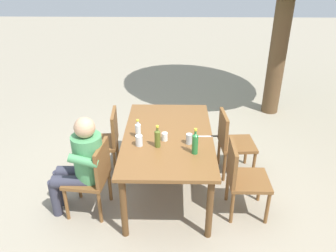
% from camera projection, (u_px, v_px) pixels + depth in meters
% --- Properties ---
extents(ground_plane, '(24.00, 24.00, 0.00)m').
position_uv_depth(ground_plane, '(168.00, 188.00, 4.28)').
color(ground_plane, gray).
extents(dining_table, '(1.72, 1.03, 0.77)m').
position_uv_depth(dining_table, '(168.00, 142.00, 3.96)').
color(dining_table, brown).
rests_on(dining_table, ground_plane).
extents(chair_near_right, '(0.49, 0.49, 0.87)m').
position_uv_depth(chair_near_right, '(93.00, 175.00, 3.71)').
color(chair_near_right, brown).
rests_on(chair_near_right, ground_plane).
extents(chair_far_left, '(0.47, 0.47, 0.87)m').
position_uv_depth(chair_far_left, '(231.00, 140.00, 4.37)').
color(chair_far_left, brown).
rests_on(chair_far_left, ground_plane).
extents(chair_far_right, '(0.44, 0.44, 0.87)m').
position_uv_depth(chair_far_right, '(242.00, 176.00, 3.69)').
color(chair_far_right, brown).
rests_on(chair_far_right, ground_plane).
extents(chair_near_left, '(0.47, 0.47, 0.87)m').
position_uv_depth(chair_near_left, '(106.00, 139.00, 4.41)').
color(chair_near_left, brown).
rests_on(chair_near_left, ground_plane).
extents(person_in_white_shirt, '(0.47, 0.62, 1.18)m').
position_uv_depth(person_in_white_shirt, '(82.00, 161.00, 3.64)').
color(person_in_white_shirt, '#4C935B').
rests_on(person_in_white_shirt, ground_plane).
extents(bottle_green, '(0.06, 0.06, 0.29)m').
position_uv_depth(bottle_green, '(195.00, 143.00, 3.51)').
color(bottle_green, '#287A38').
rests_on(bottle_green, dining_table).
extents(bottle_clear, '(0.06, 0.06, 0.22)m').
position_uv_depth(bottle_clear, '(138.00, 130.00, 3.84)').
color(bottle_clear, white).
rests_on(bottle_clear, dining_table).
extents(bottle_olive, '(0.06, 0.06, 0.26)m').
position_uv_depth(bottle_olive, '(157.00, 138.00, 3.64)').
color(bottle_olive, '#566623').
rests_on(bottle_olive, dining_table).
extents(cup_steel, '(0.07, 0.07, 0.12)m').
position_uv_depth(cup_steel, '(189.00, 139.00, 3.72)').
color(cup_steel, '#B2B7BC').
rests_on(cup_steel, dining_table).
extents(cup_white, '(0.07, 0.07, 0.09)m').
position_uv_depth(cup_white, '(165.00, 137.00, 3.79)').
color(cup_white, white).
rests_on(cup_white, dining_table).
extents(cup_glass, '(0.08, 0.08, 0.12)m').
position_uv_depth(cup_glass, '(139.00, 141.00, 3.69)').
color(cup_glass, silver).
rests_on(cup_glass, dining_table).
extents(table_knife, '(0.03, 0.24, 0.01)m').
position_uv_depth(table_knife, '(209.00, 136.00, 3.89)').
color(table_knife, silver).
rests_on(table_knife, dining_table).
extents(backpack_by_near_side, '(0.34, 0.25, 0.47)m').
position_uv_depth(backpack_by_near_side, '(167.00, 127.00, 5.26)').
color(backpack_by_near_side, '#2D4784').
rests_on(backpack_by_near_side, ground_plane).
extents(backpack_by_far_side, '(0.32, 0.21, 0.44)m').
position_uv_depth(backpack_by_far_side, '(181.00, 128.00, 5.28)').
color(backpack_by_far_side, '#47663D').
rests_on(backpack_by_far_side, ground_plane).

